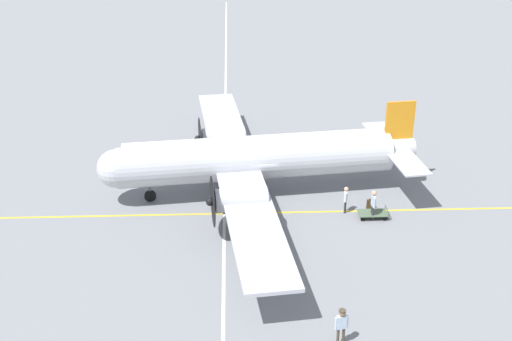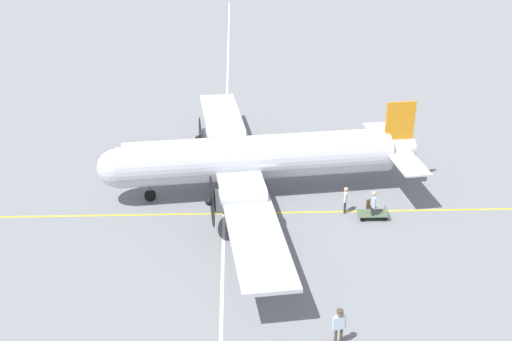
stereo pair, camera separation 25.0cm
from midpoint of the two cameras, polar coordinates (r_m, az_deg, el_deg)
ground_plane at (r=39.41m, az=0.18°, el=-2.05°), size 300.00×300.00×0.00m
apron_line_eastwest at (r=37.26m, az=0.32°, el=-3.79°), size 120.00×0.16×0.01m
apron_line_northsouth at (r=39.40m, az=-2.63°, el=-2.08°), size 0.16×120.00×0.01m
airliner_main at (r=38.30m, az=-0.37°, el=1.13°), size 19.13×25.81×5.48m
crew_foreground at (r=27.55m, az=7.68°, el=-13.30°), size 0.59×0.35×1.77m
passenger_boarding at (r=37.23m, az=8.16°, el=-2.36°), size 0.27×0.54×1.64m
ramp_agent at (r=36.72m, az=10.56°, el=-2.79°), size 0.29×0.61×1.80m
suitcase_near_door at (r=38.13m, az=10.28°, el=-2.99°), size 0.40×0.12×0.65m
baggage_cart at (r=37.26m, az=10.54°, el=-3.81°), size 1.67×0.96×0.56m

